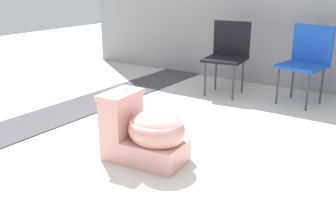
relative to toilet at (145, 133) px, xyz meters
name	(u,v)px	position (x,y,z in m)	size (l,w,h in m)	color
ground_plane	(138,168)	(0.04, -0.14, -0.22)	(14.00, 14.00, 0.00)	beige
gravel_strip	(62,113)	(-1.36, 0.36, -0.21)	(0.56, 8.00, 0.01)	#423F44
toilet	(145,133)	(0.00, 0.00, 0.00)	(0.66, 0.43, 0.52)	#E09E93
folding_chair_left	(228,50)	(-0.34, 2.03, 0.29)	(0.49, 0.49, 0.83)	black
folding_chair_middle	(307,56)	(0.53, 2.16, 0.29)	(0.50, 0.50, 0.83)	#1947B2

